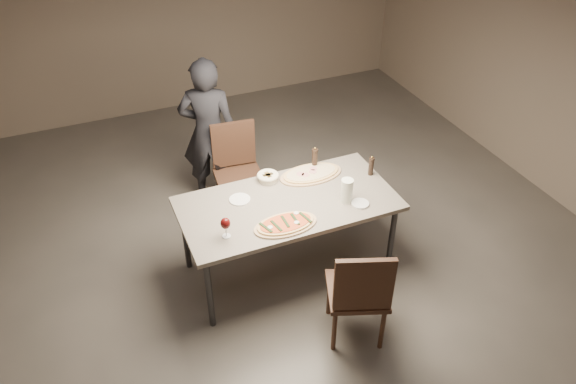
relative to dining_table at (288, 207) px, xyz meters
name	(u,v)px	position (x,y,z in m)	size (l,w,h in m)	color
room	(288,134)	(0.00, 0.00, 0.71)	(7.00, 7.00, 7.00)	#554F49
dining_table	(288,207)	(0.00, 0.00, 0.00)	(1.80, 0.90, 0.75)	slate
zucchini_pizza	(286,224)	(-0.14, -0.28, 0.07)	(0.52, 0.29, 0.05)	tan
ham_pizza	(311,174)	(0.34, 0.28, 0.07)	(0.57, 0.32, 0.04)	tan
bread_basket	(268,177)	(-0.04, 0.35, 0.10)	(0.19, 0.19, 0.07)	#EFE6C1
oil_dish	(360,204)	(0.53, -0.27, 0.07)	(0.14, 0.14, 0.02)	white
pepper_mill_left	(315,158)	(0.42, 0.38, 0.16)	(0.05, 0.05, 0.21)	black
pepper_mill_right	(371,166)	(0.83, 0.09, 0.15)	(0.05, 0.05, 0.19)	black
carafe	(347,191)	(0.45, -0.18, 0.16)	(0.10, 0.10, 0.21)	silver
wine_glass	(225,224)	(-0.61, -0.22, 0.18)	(0.08, 0.08, 0.18)	silver
side_plate	(240,199)	(-0.36, 0.18, 0.06)	(0.18, 0.18, 0.01)	white
chair_near	(360,291)	(0.18, -0.94, -0.16)	(0.58, 0.58, 0.95)	#3E261A
chair_far	(237,166)	(-0.12, 1.00, -0.16)	(0.49, 0.49, 0.95)	#3E261A
diner	(209,133)	(-0.30, 1.30, 0.09)	(0.57, 0.37, 1.56)	black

